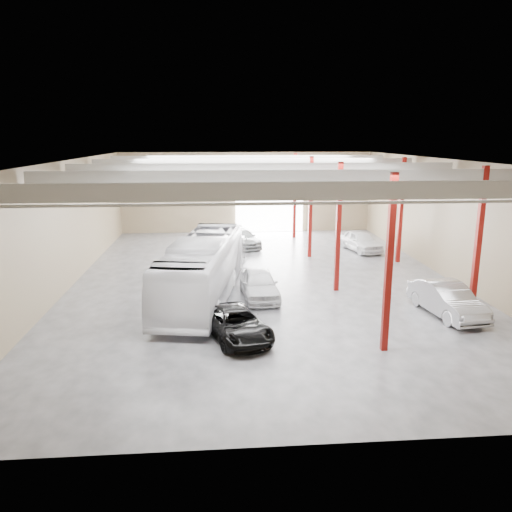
{
  "coord_description": "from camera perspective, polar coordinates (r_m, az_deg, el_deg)",
  "views": [
    {
      "loc": [
        -2.77,
        -27.97,
        8.24
      ],
      "look_at": [
        -0.71,
        -2.72,
        2.2
      ],
      "focal_mm": 35.0,
      "sensor_mm": 36.0,
      "label": 1
    }
  ],
  "objects": [
    {
      "name": "depot_shell",
      "position": [
        28.79,
        1.15,
        6.89
      ],
      "size": [
        22.12,
        32.12,
        7.06
      ],
      "color": "#45454A",
      "rests_on": "ground"
    },
    {
      "name": "coach_bus",
      "position": [
        25.88,
        -6.14,
        -1.45
      ],
      "size": [
        4.71,
        12.04,
        3.27
      ],
      "primitive_type": "imported",
      "rotation": [
        0.0,
        0.0,
        -0.17
      ],
      "color": "white",
      "rests_on": "ground"
    },
    {
      "name": "black_sedan",
      "position": [
        21.1,
        -2.29,
        -7.73
      ],
      "size": [
        3.36,
        4.97,
        1.26
      ],
      "primitive_type": "imported",
      "rotation": [
        0.0,
        0.0,
        0.3
      ],
      "color": "black",
      "rests_on": "ground"
    },
    {
      "name": "car_row_a",
      "position": [
        26.16,
        0.37,
        -3.19
      ],
      "size": [
        2.02,
        4.58,
        1.53
      ],
      "primitive_type": "imported",
      "rotation": [
        0.0,
        0.0,
        0.05
      ],
      "color": "silver",
      "rests_on": "ground"
    },
    {
      "name": "car_row_b",
      "position": [
        33.31,
        -3.01,
        0.58
      ],
      "size": [
        2.44,
        5.37,
        1.71
      ],
      "primitive_type": "imported",
      "rotation": [
        0.0,
        0.0,
        -0.13
      ],
      "color": "#B1B2B6",
      "rests_on": "ground"
    },
    {
      "name": "car_row_c",
      "position": [
        38.47,
        -1.63,
        2.06
      ],
      "size": [
        3.22,
        4.98,
        1.34
      ],
      "primitive_type": "imported",
      "rotation": [
        0.0,
        0.0,
        0.31
      ],
      "color": "gray",
      "rests_on": "ground"
    },
    {
      "name": "car_right_near",
      "position": [
        25.31,
        21.0,
        -4.65
      ],
      "size": [
        2.24,
        4.92,
        1.57
      ],
      "primitive_type": "imported",
      "rotation": [
        0.0,
        0.0,
        0.13
      ],
      "color": "#A0A0A4",
      "rests_on": "ground"
    },
    {
      "name": "car_right_far",
      "position": [
        37.83,
        11.86,
        1.69
      ],
      "size": [
        2.65,
        4.66,
        1.49
      ],
      "primitive_type": "imported",
      "rotation": [
        0.0,
        0.0,
        0.21
      ],
      "color": "white",
      "rests_on": "ground"
    }
  ]
}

